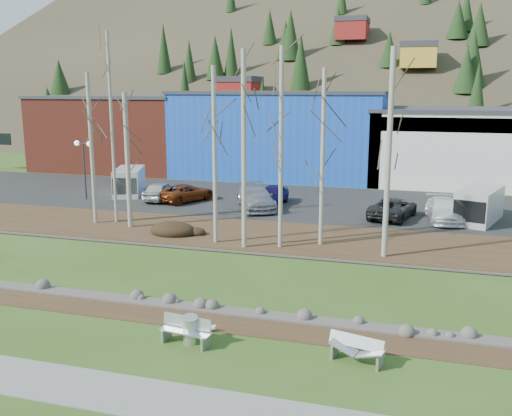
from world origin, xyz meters
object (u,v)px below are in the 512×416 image
(car_5, at_px, (444,210))
(car_4, at_px, (393,208))
(seagull, at_px, (211,328))
(car_0, at_px, (161,191))
(car_1, at_px, (186,193))
(litter_bin, at_px, (191,331))
(car_3, at_px, (272,195))
(street_lamp, at_px, (84,153))
(van_grey, at_px, (129,182))
(van_white, at_px, (478,205))
(bench_damaged, at_px, (357,349))
(bench_intact, at_px, (186,331))
(car_2, at_px, (256,198))

(car_5, bearing_deg, car_4, 174.36)
(seagull, bearing_deg, car_0, 120.36)
(car_1, height_order, car_4, car_4)
(litter_bin, bearing_deg, car_3, 98.11)
(litter_bin, xyz_separation_m, street_lamp, (-17.66, 21.10, 3.24))
(litter_bin, xyz_separation_m, van_grey, (-15.39, 23.75, 0.74))
(street_lamp, xyz_separation_m, van_white, (28.44, 0.34, -2.47))
(car_1, bearing_deg, street_lamp, 35.25)
(street_lamp, bearing_deg, bench_damaged, -28.46)
(street_lamp, xyz_separation_m, car_0, (5.74, 1.26, -2.82))
(bench_intact, bearing_deg, seagull, 73.62)
(bench_damaged, distance_m, litter_bin, 5.60)
(litter_bin, distance_m, van_white, 24.00)
(car_0, bearing_deg, car_4, 172.57)
(van_grey, bearing_deg, car_2, -32.34)
(van_grey, bearing_deg, street_lamp, -151.03)
(van_white, bearing_deg, car_5, -154.60)
(seagull, height_order, car_2, car_2)
(litter_bin, height_order, street_lamp, street_lamp)
(van_grey, bearing_deg, bench_intact, -77.87)
(car_5, bearing_deg, bench_damaged, -106.11)
(car_3, height_order, van_grey, van_grey)
(bench_intact, bearing_deg, street_lamp, 137.24)
(street_lamp, distance_m, car_4, 23.33)
(car_1, bearing_deg, litter_bin, 138.60)
(bench_damaged, height_order, car_3, car_3)
(car_0, bearing_deg, bench_intact, 114.60)
(car_3, bearing_deg, bench_damaged, -66.68)
(bench_intact, xyz_separation_m, car_3, (-3.16, 23.16, 0.40))
(street_lamp, relative_size, car_4, 0.91)
(bench_damaged, distance_m, car_2, 23.20)
(litter_bin, relative_size, car_3, 0.21)
(seagull, xyz_separation_m, car_3, (-3.65, 22.06, 0.70))
(car_0, bearing_deg, street_lamp, 9.27)
(van_white, bearing_deg, seagull, -99.19)
(street_lamp, xyz_separation_m, car_5, (26.37, 0.06, -2.83))
(litter_bin, xyz_separation_m, car_0, (-11.93, 22.36, 0.41))
(car_2, distance_m, car_5, 12.73)
(car_0, relative_size, car_2, 0.77)
(bench_damaged, bearing_deg, van_grey, 146.50)
(car_3, xyz_separation_m, car_4, (8.78, -2.04, -0.04))
(seagull, distance_m, street_lamp, 27.20)
(bench_intact, height_order, car_4, car_4)
(seagull, bearing_deg, car_1, 115.88)
(car_1, height_order, car_5, car_5)
(car_1, height_order, van_grey, van_grey)
(bench_damaged, xyz_separation_m, car_5, (3.12, 20.90, 0.45))
(litter_bin, height_order, car_5, car_5)
(car_1, distance_m, van_white, 20.68)
(seagull, relative_size, car_5, 0.08)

